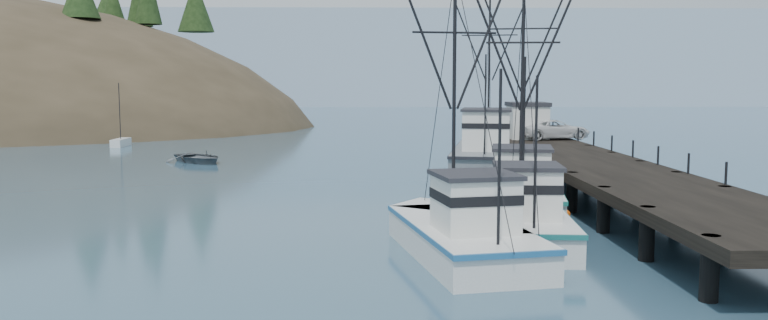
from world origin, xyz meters
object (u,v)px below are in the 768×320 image
at_px(work_vessel, 487,156).
at_px(pier_shed, 527,120).
at_px(trawler_mid, 461,234).
at_px(trawler_far, 520,192).
at_px(trawler_near, 522,221).
at_px(pickup_truck, 555,130).
at_px(motorboat, 199,162).
at_px(pier, 594,166).

height_order(work_vessel, pier_shed, work_vessel).
relative_size(trawler_mid, trawler_far, 0.92).
height_order(trawler_near, pier_shed, trawler_near).
relative_size(pickup_truck, motorboat, 1.00).
relative_size(pier, pier_shed, 13.75).
bearing_deg(motorboat, pier, -76.31).
bearing_deg(trawler_near, trawler_mid, -138.93).
relative_size(pier_shed, motorboat, 0.59).
bearing_deg(trawler_far, work_vessel, 87.78).
bearing_deg(work_vessel, trawler_mid, -101.28).
xyz_separation_m(trawler_near, pier_shed, (6.00, 27.41, 2.60)).
height_order(pier_shed, pickup_truck, pier_shed).
height_order(trawler_near, work_vessel, work_vessel).
relative_size(trawler_near, motorboat, 1.98).
xyz_separation_m(trawler_mid, motorboat, (-16.88, 31.65, -0.82)).
relative_size(trawler_near, trawler_far, 0.88).
height_order(trawler_near, motorboat, trawler_near).
distance_m(pier, pier_shed, 16.00).
bearing_deg(pickup_truck, pier, 163.77).
height_order(pier, motorboat, pier).
relative_size(pier, trawler_near, 4.12).
relative_size(trawler_near, trawler_mid, 0.96).
bearing_deg(trawler_near, motorboat, 124.01).
height_order(work_vessel, motorboat, work_vessel).
bearing_deg(work_vessel, trawler_far, -92.22).
bearing_deg(pier_shed, pier, -88.54).
height_order(trawler_far, pier_shed, trawler_far).
distance_m(work_vessel, motorboat, 22.95).
bearing_deg(trawler_mid, work_vessel, 78.72).
xyz_separation_m(work_vessel, motorboat, (-21.76, 7.19, -1.23)).
relative_size(trawler_near, work_vessel, 0.71).
distance_m(trawler_near, motorboat, 35.22).
xyz_separation_m(trawler_far, work_vessel, (0.55, 14.22, 0.41)).
xyz_separation_m(pier_shed, pickup_truck, (1.91, -0.86, -0.67)).
bearing_deg(pier, trawler_mid, -123.46).
bearing_deg(motorboat, trawler_far, -87.47).
bearing_deg(pickup_truck, work_vessel, 117.39).
relative_size(trawler_mid, pier_shed, 3.49).
xyz_separation_m(pier, trawler_far, (-4.90, -3.73, -0.87)).
distance_m(pier_shed, pickup_truck, 2.19).
bearing_deg(trawler_near, pier, 60.88).
bearing_deg(trawler_near, trawler_far, 79.02).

